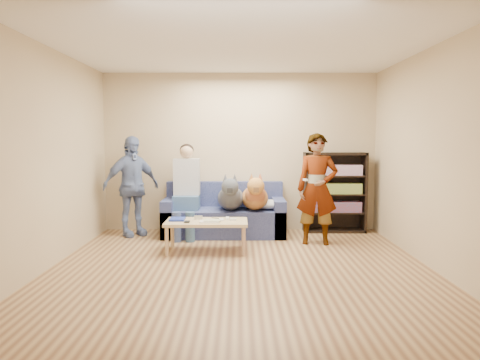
{
  "coord_description": "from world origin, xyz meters",
  "views": [
    {
      "loc": [
        -0.01,
        -5.27,
        1.52
      ],
      "look_at": [
        0.0,
        1.2,
        0.95
      ],
      "focal_mm": 35.0,
      "sensor_mm": 36.0,
      "label": 1
    }
  ],
  "objects_px": {
    "notebook_blue": "(177,219)",
    "coffee_table": "(207,224)",
    "dog_gray": "(231,196)",
    "sofa": "(224,217)",
    "person_seated": "(186,187)",
    "person_standing_left": "(131,186)",
    "person_standing_right": "(317,189)",
    "bookshelf": "(334,190)",
    "camera_silver": "(198,217)",
    "dog_tan": "(255,196)"
  },
  "relations": [
    {
      "from": "dog_gray",
      "to": "bookshelf",
      "type": "distance_m",
      "value": 1.75
    },
    {
      "from": "notebook_blue",
      "to": "coffee_table",
      "type": "xyz_separation_m",
      "value": [
        0.4,
        -0.05,
        -0.06
      ]
    },
    {
      "from": "notebook_blue",
      "to": "camera_silver",
      "type": "relative_size",
      "value": 2.36
    },
    {
      "from": "notebook_blue",
      "to": "dog_gray",
      "type": "xyz_separation_m",
      "value": [
        0.71,
        0.88,
        0.2
      ]
    },
    {
      "from": "camera_silver",
      "to": "dog_gray",
      "type": "xyz_separation_m",
      "value": [
        0.43,
        0.81,
        0.19
      ]
    },
    {
      "from": "person_standing_left",
      "to": "dog_gray",
      "type": "relative_size",
      "value": 1.26
    },
    {
      "from": "sofa",
      "to": "person_seated",
      "type": "height_order",
      "value": "person_seated"
    },
    {
      "from": "sofa",
      "to": "person_seated",
      "type": "distance_m",
      "value": 0.78
    },
    {
      "from": "person_standing_right",
      "to": "coffee_table",
      "type": "height_order",
      "value": "person_standing_right"
    },
    {
      "from": "person_standing_right",
      "to": "bookshelf",
      "type": "bearing_deg",
      "value": 70.96
    },
    {
      "from": "person_standing_right",
      "to": "bookshelf",
      "type": "xyz_separation_m",
      "value": [
        0.44,
        0.91,
        -0.12
      ]
    },
    {
      "from": "sofa",
      "to": "person_seated",
      "type": "xyz_separation_m",
      "value": [
        -0.59,
        -0.13,
        0.49
      ]
    },
    {
      "from": "person_standing_left",
      "to": "bookshelf",
      "type": "distance_m",
      "value": 3.27
    },
    {
      "from": "notebook_blue",
      "to": "coffee_table",
      "type": "relative_size",
      "value": 0.24
    },
    {
      "from": "camera_silver",
      "to": "person_seated",
      "type": "height_order",
      "value": "person_seated"
    },
    {
      "from": "notebook_blue",
      "to": "camera_silver",
      "type": "distance_m",
      "value": 0.29
    },
    {
      "from": "dog_gray",
      "to": "coffee_table",
      "type": "bearing_deg",
      "value": -108.23
    },
    {
      "from": "camera_silver",
      "to": "dog_tan",
      "type": "height_order",
      "value": "dog_tan"
    },
    {
      "from": "person_seated",
      "to": "sofa",
      "type": "bearing_deg",
      "value": 12.15
    },
    {
      "from": "notebook_blue",
      "to": "person_seated",
      "type": "bearing_deg",
      "value": 89.16
    },
    {
      "from": "camera_silver",
      "to": "notebook_blue",
      "type": "bearing_deg",
      "value": -165.96
    },
    {
      "from": "dog_gray",
      "to": "dog_tan",
      "type": "distance_m",
      "value": 0.38
    },
    {
      "from": "coffee_table",
      "to": "dog_tan",
      "type": "bearing_deg",
      "value": 54.0
    },
    {
      "from": "dog_tan",
      "to": "bookshelf",
      "type": "relative_size",
      "value": 0.9
    },
    {
      "from": "person_seated",
      "to": "bookshelf",
      "type": "height_order",
      "value": "person_seated"
    },
    {
      "from": "person_standing_left",
      "to": "coffee_table",
      "type": "xyz_separation_m",
      "value": [
        1.25,
        -1.05,
        -0.41
      ]
    },
    {
      "from": "person_standing_left",
      "to": "notebook_blue",
      "type": "bearing_deg",
      "value": -87.6
    },
    {
      "from": "person_standing_right",
      "to": "dog_gray",
      "type": "bearing_deg",
      "value": 166.47
    },
    {
      "from": "camera_silver",
      "to": "coffee_table",
      "type": "xyz_separation_m",
      "value": [
        0.12,
        -0.12,
        -0.07
      ]
    },
    {
      "from": "notebook_blue",
      "to": "sofa",
      "type": "distance_m",
      "value": 1.26
    },
    {
      "from": "person_standing_right",
      "to": "dog_gray",
      "type": "relative_size",
      "value": 1.28
    },
    {
      "from": "dog_tan",
      "to": "coffee_table",
      "type": "relative_size",
      "value": 1.06
    },
    {
      "from": "notebook_blue",
      "to": "camera_silver",
      "type": "height_order",
      "value": "camera_silver"
    },
    {
      "from": "notebook_blue",
      "to": "coffee_table",
      "type": "height_order",
      "value": "notebook_blue"
    },
    {
      "from": "camera_silver",
      "to": "person_standing_left",
      "type": "bearing_deg",
      "value": 140.61
    },
    {
      "from": "person_seated",
      "to": "dog_gray",
      "type": "bearing_deg",
      "value": -6.76
    },
    {
      "from": "notebook_blue",
      "to": "camera_silver",
      "type": "xyz_separation_m",
      "value": [
        0.28,
        0.07,
        0.01
      ]
    },
    {
      "from": "coffee_table",
      "to": "notebook_blue",
      "type": "bearing_deg",
      "value": 172.87
    },
    {
      "from": "person_standing_right",
      "to": "sofa",
      "type": "xyz_separation_m",
      "value": [
        -1.36,
        0.67,
        -0.52
      ]
    },
    {
      "from": "sofa",
      "to": "coffee_table",
      "type": "relative_size",
      "value": 1.73
    },
    {
      "from": "person_standing_right",
      "to": "sofa",
      "type": "relative_size",
      "value": 0.84
    },
    {
      "from": "sofa",
      "to": "coffee_table",
      "type": "bearing_deg",
      "value": -100.05
    },
    {
      "from": "sofa",
      "to": "bookshelf",
      "type": "height_order",
      "value": "bookshelf"
    },
    {
      "from": "person_standing_left",
      "to": "bookshelf",
      "type": "relative_size",
      "value": 1.21
    },
    {
      "from": "dog_gray",
      "to": "coffee_table",
      "type": "xyz_separation_m",
      "value": [
        -0.31,
        -0.93,
        -0.26
      ]
    },
    {
      "from": "camera_silver",
      "to": "dog_tan",
      "type": "xyz_separation_m",
      "value": [
        0.81,
        0.82,
        0.19
      ]
    },
    {
      "from": "person_standing_left",
      "to": "sofa",
      "type": "xyz_separation_m",
      "value": [
        1.45,
        0.1,
        -0.5
      ]
    },
    {
      "from": "person_standing_right",
      "to": "bookshelf",
      "type": "height_order",
      "value": "person_standing_right"
    },
    {
      "from": "dog_gray",
      "to": "bookshelf",
      "type": "xyz_separation_m",
      "value": [
        1.7,
        0.44,
        0.04
      ]
    },
    {
      "from": "coffee_table",
      "to": "person_standing_right",
      "type": "bearing_deg",
      "value": 16.71
    }
  ]
}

